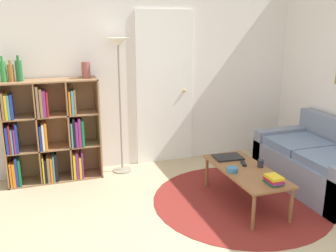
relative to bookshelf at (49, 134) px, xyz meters
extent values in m
cube|color=silver|center=(1.35, 0.21, 0.70)|extent=(7.23, 0.05, 2.60)
cube|color=white|center=(1.57, 0.17, 0.45)|extent=(0.81, 0.02, 2.09)
sphere|color=tan|center=(1.85, 0.15, 0.40)|extent=(0.04, 0.04, 0.04)
cylinder|color=maroon|center=(1.96, -1.30, -0.59)|extent=(1.96, 1.96, 0.01)
cube|color=#936B47|center=(-0.51, 0.00, 0.03)|extent=(0.02, 0.34, 1.27)
cube|color=#936B47|center=(0.61, 0.00, 0.03)|extent=(0.02, 0.34, 1.27)
cube|color=#936B47|center=(0.05, 0.00, 0.66)|extent=(1.13, 0.34, 0.02)
cube|color=#936B47|center=(0.05, 0.00, -0.59)|extent=(1.13, 0.34, 0.02)
cube|color=#936B47|center=(0.05, 0.16, 0.03)|extent=(1.13, 0.02, 1.27)
cube|color=#936B47|center=(-0.13, 0.00, 0.03)|extent=(0.02, 0.32, 1.23)
cube|color=#936B47|center=(0.23, 0.00, 0.03)|extent=(0.02, 0.32, 1.23)
cube|color=#936B47|center=(0.05, 0.00, -0.17)|extent=(1.09, 0.32, 0.02)
cube|color=#936B47|center=(0.05, 0.00, 0.24)|extent=(1.09, 0.32, 0.02)
cube|color=orange|center=(-0.47, -0.06, -0.43)|extent=(0.02, 0.22, 0.29)
cube|color=orange|center=(-0.44, -0.07, -0.43)|extent=(0.03, 0.20, 0.29)
cube|color=navy|center=(-0.41, -0.05, -0.41)|extent=(0.03, 0.24, 0.35)
cube|color=#196B38|center=(-0.37, -0.04, -0.42)|extent=(0.03, 0.26, 0.33)
cube|color=gold|center=(-0.10, -0.05, -0.42)|extent=(0.02, 0.23, 0.32)
cube|color=black|center=(-0.08, -0.05, -0.43)|extent=(0.03, 0.24, 0.29)
cube|color=olive|center=(-0.04, -0.06, -0.42)|extent=(0.03, 0.22, 0.31)
cube|color=orange|center=(-0.01, -0.06, -0.43)|extent=(0.03, 0.22, 0.31)
cube|color=teal|center=(0.02, -0.04, -0.42)|extent=(0.02, 0.27, 0.33)
cube|color=black|center=(0.05, -0.06, -0.40)|extent=(0.03, 0.21, 0.35)
cube|color=gold|center=(0.27, -0.05, -0.42)|extent=(0.03, 0.23, 0.32)
cube|color=#7F287A|center=(0.30, -0.07, -0.41)|extent=(0.03, 0.19, 0.33)
cube|color=gold|center=(0.34, -0.06, -0.44)|extent=(0.03, 0.21, 0.28)
cube|color=#7F287A|center=(0.36, -0.05, -0.41)|extent=(0.02, 0.23, 0.34)
cube|color=navy|center=(-0.47, -0.04, 0.00)|extent=(0.03, 0.26, 0.32)
cube|color=#B21E23|center=(-0.44, -0.04, 0.01)|extent=(0.02, 0.25, 0.33)
cube|color=teal|center=(-0.42, -0.04, -0.02)|extent=(0.02, 0.26, 0.29)
cube|color=#7F287A|center=(-0.39, -0.06, -0.02)|extent=(0.02, 0.21, 0.29)
cube|color=navy|center=(-0.36, -0.05, 0.01)|extent=(0.02, 0.24, 0.35)
cube|color=navy|center=(-0.10, -0.07, -0.01)|extent=(0.02, 0.20, 0.30)
cube|color=silver|center=(-0.07, -0.07, 0.00)|extent=(0.03, 0.19, 0.32)
cube|color=orange|center=(-0.04, -0.05, 0.00)|extent=(0.03, 0.24, 0.33)
cube|color=teal|center=(0.26, -0.06, -0.01)|extent=(0.02, 0.22, 0.31)
cube|color=black|center=(0.29, -0.06, 0.02)|extent=(0.03, 0.23, 0.36)
cube|color=#7F287A|center=(0.32, -0.06, 0.00)|extent=(0.03, 0.22, 0.32)
cube|color=#7F287A|center=(0.36, -0.07, 0.02)|extent=(0.03, 0.19, 0.35)
cube|color=#196B38|center=(0.40, -0.04, 0.00)|extent=(0.03, 0.25, 0.32)
cube|color=olive|center=(-0.47, -0.06, 0.40)|extent=(0.03, 0.22, 0.31)
cube|color=gold|center=(-0.44, -0.04, 0.39)|extent=(0.03, 0.25, 0.28)
cube|color=teal|center=(-0.41, -0.07, 0.39)|extent=(0.02, 0.19, 0.28)
cube|color=navy|center=(-0.38, -0.05, 0.39)|extent=(0.03, 0.24, 0.29)
cube|color=olive|center=(-0.10, -0.05, 0.43)|extent=(0.03, 0.23, 0.36)
cube|color=olive|center=(-0.06, -0.04, 0.41)|extent=(0.03, 0.25, 0.33)
cube|color=#7F287A|center=(-0.02, -0.05, 0.40)|extent=(0.03, 0.23, 0.31)
cube|color=#B21E23|center=(0.01, -0.06, 0.40)|extent=(0.02, 0.22, 0.29)
cube|color=orange|center=(0.26, -0.06, 0.39)|extent=(0.02, 0.21, 0.28)
cube|color=teal|center=(0.30, -0.05, 0.39)|extent=(0.03, 0.24, 0.29)
cube|color=olive|center=(0.32, -0.04, 0.40)|extent=(0.02, 0.25, 0.30)
cylinder|color=gray|center=(0.90, -0.02, -0.59)|extent=(0.25, 0.25, 0.01)
cylinder|color=gray|center=(0.90, -0.02, 0.27)|extent=(0.02, 0.02, 1.64)
cone|color=white|center=(0.90, -0.02, 1.09)|extent=(0.27, 0.27, 0.10)
cube|color=gray|center=(3.01, -1.30, -0.39)|extent=(0.87, 1.53, 0.42)
cube|color=gray|center=(3.01, -0.61, -0.32)|extent=(0.87, 0.16, 0.56)
cube|color=slate|center=(2.93, -1.60, -0.13)|extent=(0.67, 0.59, 0.10)
cube|color=slate|center=(2.93, -0.99, -0.13)|extent=(0.67, 0.59, 0.10)
cube|color=brown|center=(1.97, -1.36, -0.22)|extent=(0.51, 1.13, 0.02)
cylinder|color=brown|center=(1.75, -1.89, -0.41)|extent=(0.04, 0.04, 0.37)
cylinder|color=brown|center=(1.75, -0.84, -0.41)|extent=(0.04, 0.04, 0.37)
cylinder|color=brown|center=(2.18, -1.89, -0.41)|extent=(0.04, 0.04, 0.37)
cylinder|color=brown|center=(2.18, -0.84, -0.41)|extent=(0.04, 0.04, 0.37)
cube|color=black|center=(1.95, -0.99, -0.19)|extent=(0.34, 0.26, 0.02)
cylinder|color=teal|center=(1.79, -1.38, -0.18)|extent=(0.12, 0.12, 0.05)
cube|color=#196B38|center=(2.03, -1.77, -0.19)|extent=(0.13, 0.17, 0.02)
cube|color=#7F287A|center=(2.03, -1.79, -0.17)|extent=(0.13, 0.17, 0.02)
cube|color=#B21E23|center=(2.02, -1.78, -0.15)|extent=(0.13, 0.17, 0.01)
cube|color=gold|center=(2.03, -1.78, -0.13)|extent=(0.13, 0.17, 0.03)
cylinder|color=#28282D|center=(2.15, -1.35, -0.16)|extent=(0.07, 0.07, 0.08)
cube|color=black|center=(2.02, -1.23, -0.19)|extent=(0.09, 0.15, 0.02)
cylinder|color=#2D8438|center=(-0.43, 0.00, 0.78)|extent=(0.07, 0.07, 0.23)
cylinder|color=#2D8438|center=(-0.43, 0.00, 0.93)|extent=(0.03, 0.03, 0.06)
cylinder|color=olive|center=(-0.35, 0.00, 0.76)|extent=(0.07, 0.07, 0.19)
cylinder|color=olive|center=(-0.35, 0.00, 0.89)|extent=(0.03, 0.03, 0.05)
cylinder|color=#236633|center=(-0.26, -0.01, 0.79)|extent=(0.08, 0.08, 0.24)
cylinder|color=#236633|center=(-0.26, -0.01, 0.93)|extent=(0.03, 0.03, 0.06)
cylinder|color=#934C47|center=(0.49, 0.00, 0.77)|extent=(0.11, 0.11, 0.20)
camera|label=1|loc=(-0.05, -4.64, 1.33)|focal=40.00mm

